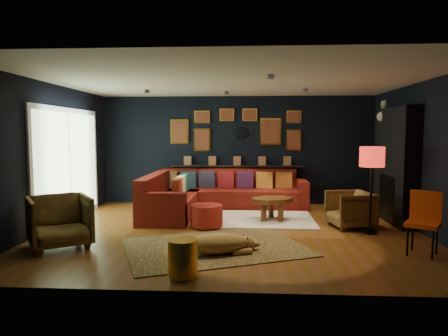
# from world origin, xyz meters

# --- Properties ---
(floor) EXTENTS (6.50, 6.50, 0.00)m
(floor) POSITION_xyz_m (0.00, 0.00, 0.00)
(floor) COLOR brown
(floor) RESTS_ON ground
(room_walls) EXTENTS (6.50, 6.50, 6.50)m
(room_walls) POSITION_xyz_m (0.00, 0.00, 1.59)
(room_walls) COLOR black
(room_walls) RESTS_ON ground
(sectional) EXTENTS (3.41, 2.69, 0.86)m
(sectional) POSITION_xyz_m (-0.61, 1.81, 0.32)
(sectional) COLOR maroon
(sectional) RESTS_ON ground
(ledge) EXTENTS (3.20, 0.12, 0.04)m
(ledge) POSITION_xyz_m (0.00, 2.68, 0.92)
(ledge) COLOR black
(ledge) RESTS_ON room_walls
(gallery_wall) EXTENTS (3.15, 0.04, 1.02)m
(gallery_wall) POSITION_xyz_m (-0.01, 2.72, 1.81)
(gallery_wall) COLOR gold
(gallery_wall) RESTS_ON room_walls
(sunburst_mirror) EXTENTS (0.47, 0.16, 0.47)m
(sunburst_mirror) POSITION_xyz_m (0.10, 2.72, 1.70)
(sunburst_mirror) COLOR silver
(sunburst_mirror) RESTS_ON room_walls
(fireplace) EXTENTS (0.31, 1.60, 2.20)m
(fireplace) POSITION_xyz_m (3.09, 0.90, 1.02)
(fireplace) COLOR black
(fireplace) RESTS_ON ground
(deer_head) EXTENTS (0.50, 0.28, 0.45)m
(deer_head) POSITION_xyz_m (3.14, 1.40, 2.05)
(deer_head) COLOR white
(deer_head) RESTS_ON fireplace
(sliding_door) EXTENTS (0.06, 2.80, 2.20)m
(sliding_door) POSITION_xyz_m (-3.22, 0.60, 1.10)
(sliding_door) COLOR white
(sliding_door) RESTS_ON ground
(ceiling_spots) EXTENTS (3.30, 2.50, 0.06)m
(ceiling_spots) POSITION_xyz_m (-0.00, 0.80, 2.56)
(ceiling_spots) COLOR black
(ceiling_spots) RESTS_ON room_walls
(shag_rug) EXTENTS (2.25, 1.64, 0.03)m
(shag_rug) POSITION_xyz_m (0.43, 0.89, 0.02)
(shag_rug) COLOR silver
(shag_rug) RESTS_ON ground
(leopard_rug) EXTENTS (3.10, 2.70, 0.01)m
(leopard_rug) POSITION_xyz_m (-0.23, -1.07, 0.01)
(leopard_rug) COLOR tan
(leopard_rug) RESTS_ON ground
(coffee_table) EXTENTS (1.02, 0.89, 0.43)m
(coffee_table) POSITION_xyz_m (0.73, 0.79, 0.37)
(coffee_table) COLOR #5F3216
(coffee_table) RESTS_ON shag_rug
(pouf) EXTENTS (0.58, 0.58, 0.38)m
(pouf) POSITION_xyz_m (-0.48, 0.20, 0.22)
(pouf) COLOR maroon
(pouf) RESTS_ON shag_rug
(armchair_left) EXTENTS (1.14, 1.13, 0.86)m
(armchair_left) POSITION_xyz_m (-2.55, -1.20, 0.43)
(armchair_left) COLOR #AA813A
(armchair_left) RESTS_ON ground
(armchair_right) EXTENTS (0.80, 0.83, 0.73)m
(armchair_right) POSITION_xyz_m (2.12, 0.35, 0.37)
(armchair_right) COLOR #AA813A
(armchair_right) RESTS_ON ground
(gold_stool) EXTENTS (0.36, 0.36, 0.45)m
(gold_stool) POSITION_xyz_m (-0.51, -2.30, 0.23)
(gold_stool) COLOR gold
(gold_stool) RESTS_ON ground
(orange_chair) EXTENTS (0.58, 0.58, 0.90)m
(orange_chair) POSITION_xyz_m (2.75, -1.21, 0.53)
(orange_chair) COLOR black
(orange_chair) RESTS_ON ground
(floor_lamp) EXTENTS (0.41, 0.41, 1.49)m
(floor_lamp) POSITION_xyz_m (2.36, -0.05, 1.24)
(floor_lamp) COLOR black
(floor_lamp) RESTS_ON ground
(dog) EXTENTS (1.40, 0.98, 0.40)m
(dog) POSITION_xyz_m (-0.17, -1.42, 0.22)
(dog) COLOR tan
(dog) RESTS_ON leopard_rug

